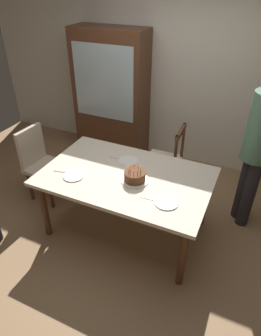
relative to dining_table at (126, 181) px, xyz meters
The scene contains 14 objects.
ground 0.68m from the dining_table, ahead, with size 6.40×6.40×0.00m, color #93704C.
back_wall 1.95m from the dining_table, 90.00° to the left, with size 6.40×0.10×2.60m, color silver.
dining_table is the anchor object (origin of this frame).
birthday_cake 0.19m from the dining_table, 24.60° to the right, with size 0.28×0.28×0.17m.
plate_near_celebrant 0.55m from the dining_table, 152.78° to the right, with size 0.22×0.22×0.01m, color white.
plate_far_side 0.28m from the dining_table, 109.47° to the left, with size 0.22×0.22×0.01m, color white.
plate_near_guest 0.59m from the dining_table, 25.25° to the right, with size 0.22×0.22×0.01m, color white.
fork_near_celebrant 0.69m from the dining_table, 160.07° to the right, with size 0.18×0.02×0.01m, color silver.
fork_far_side 0.36m from the dining_table, 135.34° to the left, with size 0.18×0.02×0.01m, color silver.
fork_near_guest 0.45m from the dining_table, 35.55° to the right, with size 0.18×0.02×0.01m, color silver.
chair_spindle_back 0.91m from the dining_table, 80.82° to the left, with size 0.46×0.46×0.95m.
chair_upholstered 1.28m from the dining_table, behind, with size 0.47×0.47×0.95m.
person_guest 1.42m from the dining_table, 31.10° to the left, with size 0.32×0.32×1.78m.
china_cabinet 1.87m from the dining_table, 122.40° to the left, with size 1.10×0.45×1.90m.
Camera 1 is at (1.09, -2.26, 2.52)m, focal length 31.69 mm.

